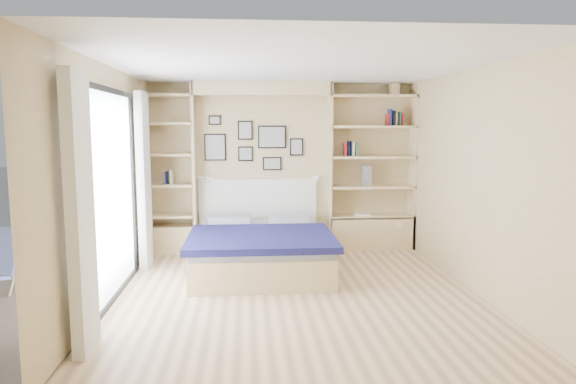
{
  "coord_description": "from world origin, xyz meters",
  "views": [
    {
      "loc": [
        -0.54,
        -5.51,
        1.84
      ],
      "look_at": [
        -0.02,
        0.9,
        1.03
      ],
      "focal_mm": 32.0,
      "sensor_mm": 36.0,
      "label": 1
    }
  ],
  "objects": [
    {
      "name": "bed",
      "position": [
        -0.37,
        1.06,
        0.28
      ],
      "size": [
        1.78,
        2.29,
        1.07
      ],
      "color": "beige",
      "rests_on": "ground"
    },
    {
      "name": "shelf_decor",
      "position": [
        1.09,
        2.07,
        1.69
      ],
      "size": [
        3.51,
        0.23,
        2.03
      ],
      "color": "#A51E1E",
      "rests_on": "ground"
    },
    {
      "name": "ground",
      "position": [
        0.0,
        0.0,
        0.0
      ],
      "size": [
        4.5,
        4.5,
        0.0
      ],
      "primitive_type": "plane",
      "color": "#E3BF88",
      "rests_on": "ground"
    },
    {
      "name": "room_shell",
      "position": [
        -0.39,
        1.52,
        1.08
      ],
      "size": [
        4.5,
        4.5,
        4.5
      ],
      "color": "#CAB481",
      "rests_on": "ground"
    },
    {
      "name": "photo_gallery",
      "position": [
        -0.45,
        2.22,
        1.6
      ],
      "size": [
        1.48,
        0.02,
        0.82
      ],
      "color": "black",
      "rests_on": "ground"
    },
    {
      "name": "reading_lamps",
      "position": [
        -0.3,
        2.0,
        1.1
      ],
      "size": [
        1.92,
        0.12,
        0.15
      ],
      "color": "silver",
      "rests_on": "ground"
    }
  ]
}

